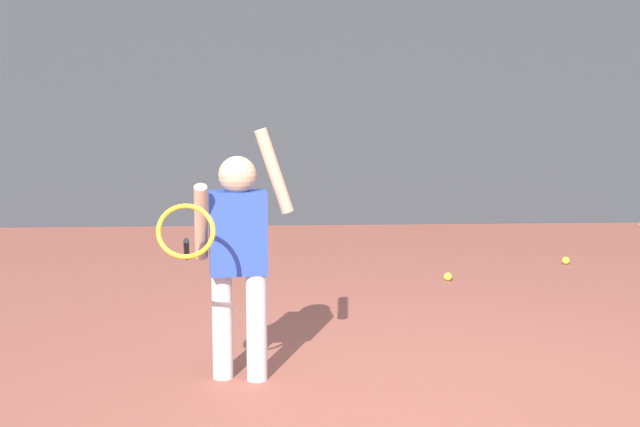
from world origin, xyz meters
TOP-DOWN VIEW (x-y plane):
  - ground_plane at (0.00, 0.00)m, footprint 20.00×20.00m
  - back_fence_windscreen at (0.00, 5.64)m, footprint 13.19×0.08m
  - fence_post_1 at (0.00, 5.70)m, footprint 0.09×0.09m
  - tennis_player at (-0.90, 0.54)m, footprint 0.68×0.62m
  - tennis_ball_0 at (0.67, 2.85)m, footprint 0.07×0.07m
  - tennis_ball_3 at (1.80, 3.43)m, footprint 0.07×0.07m

SIDE VIEW (x-z plane):
  - ground_plane at x=0.00m, z-range 0.00..0.00m
  - tennis_ball_0 at x=0.67m, z-range 0.00..0.07m
  - tennis_ball_3 at x=1.80m, z-range 0.00..0.07m
  - tennis_player at x=-0.90m, z-range 0.05..1.40m
  - back_fence_windscreen at x=0.00m, z-range 0.00..3.02m
  - fence_post_1 at x=0.00m, z-range 0.00..3.17m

